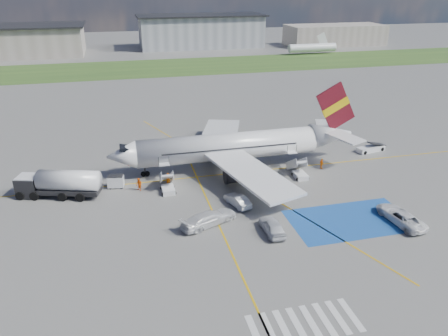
{
  "coord_description": "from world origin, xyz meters",
  "views": [
    {
      "loc": [
        -14.71,
        -42.97,
        25.72
      ],
      "look_at": [
        -2.45,
        6.39,
        3.5
      ],
      "focal_mm": 35.0,
      "sensor_mm": 36.0,
      "label": 1
    }
  ],
  "objects": [
    {
      "name": "airstairs_aft",
      "position": [
        9.0,
        8.7,
        0.62
      ],
      "size": [
        1.9,
        5.2,
        3.6
      ],
      "color": "silver",
      "rests_on": "ground"
    },
    {
      "name": "belt_loader",
      "position": [
        24.13,
        15.1,
        0.38
      ],
      "size": [
        5.28,
        2.71,
        1.53
      ],
      "rotation": [
        0.0,
        0.0,
        0.2
      ],
      "color": "silver",
      "rests_on": "ground"
    },
    {
      "name": "airstairs_fwd",
      "position": [
        -9.5,
        8.7,
        0.62
      ],
      "size": [
        1.9,
        5.2,
        3.6
      ],
      "color": "silver",
      "rests_on": "ground"
    },
    {
      "name": "airliner",
      "position": [
        1.51,
        14.0,
        3.39
      ],
      "size": [
        36.81,
        32.95,
        11.92
      ],
      "color": "silver",
      "rests_on": "ground"
    },
    {
      "name": "crew_nose",
      "position": [
        -13.12,
        9.64,
        0.88
      ],
      "size": [
        1.05,
        1.09,
        1.77
      ],
      "primitive_type": "imported",
      "rotation": [
        0.0,
        0.0,
        -0.92
      ],
      "color": "#F25D0C",
      "rests_on": "ground"
    },
    {
      "name": "taxiway_line_cross",
      "position": [
        -5.0,
        -10.0,
        0.01
      ],
      "size": [
        0.2,
        60.0,
        0.01
      ],
      "primitive_type": "cube",
      "color": "gold",
      "rests_on": "ground"
    },
    {
      "name": "terminal_centre",
      "position": [
        20.0,
        135.0,
        6.0
      ],
      "size": [
        48.0,
        18.0,
        12.0
      ],
      "primitive_type": "cube",
      "color": "gray",
      "rests_on": "ground"
    },
    {
      "name": "fuel_tanker",
      "position": [
        -22.98,
        10.45,
        1.5
      ],
      "size": [
        10.79,
        5.75,
        3.57
      ],
      "rotation": [
        0.0,
        0.0,
        -0.3
      ],
      "color": "black",
      "rests_on": "ground"
    },
    {
      "name": "crosswalk",
      "position": [
        -1.8,
        -18.0,
        0.01
      ],
      "size": [
        9.0,
        4.0,
        0.01
      ],
      "color": "silver",
      "rests_on": "ground"
    },
    {
      "name": "van_white_a",
      "position": [
        15.34,
        -5.71,
        0.98
      ],
      "size": [
        2.88,
        5.41,
        1.95
      ],
      "primitive_type": "imported",
      "rotation": [
        0.0,
        0.0,
        3.24
      ],
      "color": "white",
      "rests_on": "ground"
    },
    {
      "name": "crew_aft",
      "position": [
        13.29,
        10.51,
        0.8
      ],
      "size": [
        0.43,
        0.95,
        1.6
      ],
      "primitive_type": "imported",
      "rotation": [
        0.0,
        0.0,
        1.61
      ],
      "color": "orange",
      "rests_on": "ground"
    },
    {
      "name": "taxiway_line_main",
      "position": [
        0.0,
        12.0,
        0.01
      ],
      "size": [
        120.0,
        0.2,
        0.01
      ],
      "primitive_type": "cube",
      "color": "gold",
      "rests_on": "ground"
    },
    {
      "name": "car_silver_a",
      "position": [
        0.34,
        -4.3,
        0.8
      ],
      "size": [
        1.94,
        4.74,
        1.61
      ],
      "primitive_type": "imported",
      "rotation": [
        0.0,
        0.0,
        3.15
      ],
      "color": "silver",
      "rests_on": "ground"
    },
    {
      "name": "crew_fwd",
      "position": [
        -9.17,
        10.39,
        0.87
      ],
      "size": [
        0.71,
        0.55,
        1.74
      ],
      "primitive_type": "imported",
      "rotation": [
        0.0,
        0.0,
        0.22
      ],
      "color": "orange",
      "rests_on": "ground"
    },
    {
      "name": "terminal_east",
      "position": [
        75.0,
        128.0,
        4.0
      ],
      "size": [
        40.0,
        16.0,
        8.0
      ],
      "primitive_type": "cube",
      "color": "gray",
      "rests_on": "ground"
    },
    {
      "name": "car_silver_b",
      "position": [
        -1.69,
        2.6,
        0.7
      ],
      "size": [
        2.75,
        4.52,
        1.41
      ],
      "primitive_type": "imported",
      "rotation": [
        0.0,
        0.0,
        3.46
      ],
      "color": "silver",
      "rests_on": "ground"
    },
    {
      "name": "gpu_cart",
      "position": [
        -16.06,
        11.36,
        0.78
      ],
      "size": [
        2.28,
        1.68,
        1.73
      ],
      "rotation": [
        0.0,
        0.0,
        -0.18
      ],
      "color": "silver",
      "rests_on": "ground"
    },
    {
      "name": "van_white_b",
      "position": [
        -6.02,
        -0.95,
        1.03
      ],
      "size": [
        5.68,
        4.07,
        2.06
      ],
      "primitive_type": "imported",
      "rotation": [
        0.0,
        0.0,
        1.98
      ],
      "color": "silver",
      "rests_on": "ground"
    },
    {
      "name": "ground",
      "position": [
        0.0,
        0.0,
        0.0
      ],
      "size": [
        400.0,
        400.0,
        0.0
      ],
      "primitive_type": "plane",
      "color": "#60605E",
      "rests_on": "ground"
    },
    {
      "name": "staging_box",
      "position": [
        10.0,
        -4.0,
        0.01
      ],
      "size": [
        14.0,
        8.0,
        0.01
      ],
      "primitive_type": "cube",
      "color": "#194B9B",
      "rests_on": "ground"
    },
    {
      "name": "grass_strip",
      "position": [
        0.0,
        95.0,
        0.01
      ],
      "size": [
        400.0,
        30.0,
        0.01
      ],
      "primitive_type": "cube",
      "color": "#2D4C1E",
      "rests_on": "ground"
    },
    {
      "name": "taxiway_line_diag",
      "position": [
        0.0,
        12.0,
        0.01
      ],
      "size": [
        20.71,
        56.45,
        0.01
      ],
      "primitive_type": "cube",
      "rotation": [
        0.0,
        0.0,
        0.35
      ],
      "color": "gold",
      "rests_on": "ground"
    }
  ]
}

